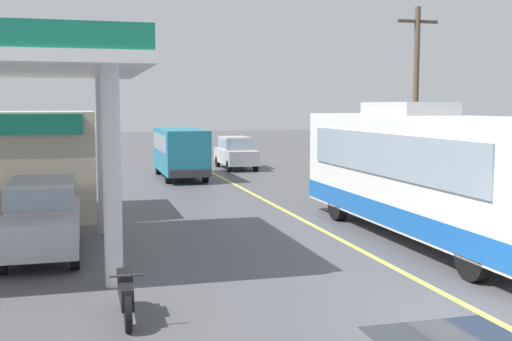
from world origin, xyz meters
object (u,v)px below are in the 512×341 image
Objects in this scene: car_at_pump at (42,213)px; pedestrian_near_pump at (20,221)px; car_trailing_behind_bus at (236,151)px; minibus_opposing_lane at (180,149)px; motorcycle_parked_forecourt at (125,293)px; coach_bus_main at (425,176)px.

pedestrian_near_pump is (-0.48, -0.38, -0.08)m from car_at_pump.
car_at_pump is 1.00× the size of car_trailing_behind_bus.
car_at_pump is at bearing -109.93° from minibus_opposing_lane.
motorcycle_parked_forecourt is (1.62, -5.22, -0.57)m from car_at_pump.
coach_bus_main is 10.27m from pedestrian_near_pump.
minibus_opposing_lane is 20.98m from motorcycle_parked_forecourt.
car_trailing_behind_bus is at bearing 91.31° from coach_bus_main.
car_at_pump is at bearing 175.26° from coach_bus_main.
coach_bus_main reaches higher than car_at_pump.
car_at_pump reaches higher than motorcycle_parked_forecourt.
coach_bus_main reaches higher than car_trailing_behind_bus.
motorcycle_parked_forecourt is 0.43× the size of car_trailing_behind_bus.
car_trailing_behind_bus reaches higher than pedestrian_near_pump.
coach_bus_main reaches higher than pedestrian_near_pump.
coach_bus_main is 1.80× the size of minibus_opposing_lane.
coach_bus_main is at bearing -88.69° from car_trailing_behind_bus.
coach_bus_main is at bearing -4.74° from car_at_pump.
car_at_pump and car_trailing_behind_bus have the same top height.
car_at_pump is 16.35m from minibus_opposing_lane.
car_at_pump is (-9.75, 0.81, -0.71)m from coach_bus_main.
motorcycle_parked_forecourt is 5.30m from pedestrian_near_pump.
pedestrian_near_pump is at bearing 177.62° from coach_bus_main.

